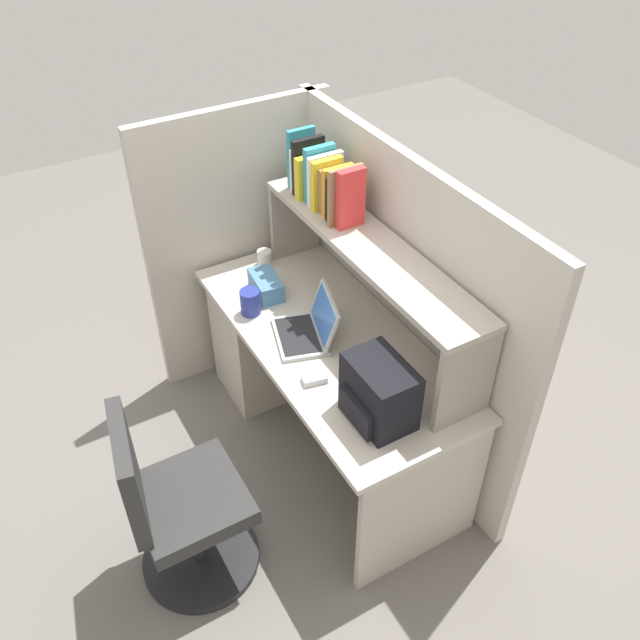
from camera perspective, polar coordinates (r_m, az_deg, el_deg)
ground_plane at (r=3.66m, az=0.69°, el=-10.07°), size 8.00×8.00×0.00m
desk at (r=3.61m, az=-2.39°, el=-1.81°), size 1.60×0.70×0.73m
cubicle_partition_rear at (r=3.28m, az=6.53°, el=1.36°), size 1.84×0.05×1.55m
cubicle_partition_left at (r=3.71m, az=-6.59°, el=6.35°), size 0.05×1.06×1.55m
overhead_hutch at (r=3.01m, az=4.14°, el=4.92°), size 1.44×0.28×0.45m
reference_books_on_shelf at (r=3.18m, az=0.44°, el=11.65°), size 0.48×0.19×0.29m
laptop at (r=3.11m, az=-0.96°, el=-0.71°), size 0.37×0.34×0.22m
backpack at (r=2.70m, az=4.94°, el=-6.11°), size 0.30×0.22×0.27m
computer_mouse at (r=2.91m, az=-0.48°, el=-4.97°), size 0.08×0.11×0.03m
paper_cup at (r=3.60m, az=-4.69°, el=5.25°), size 0.08×0.08×0.08m
tissue_box at (r=3.38m, az=-4.56°, el=2.95°), size 0.23×0.14×0.10m
snack_canister at (r=3.26m, az=-5.90°, el=1.51°), size 0.10×0.10×0.13m
office_chair at (r=2.97m, az=-11.86°, el=-15.56°), size 0.52×0.52×0.93m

